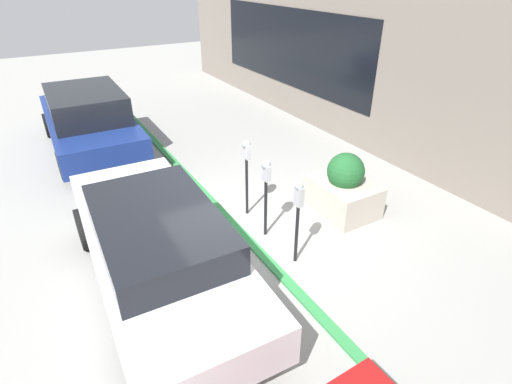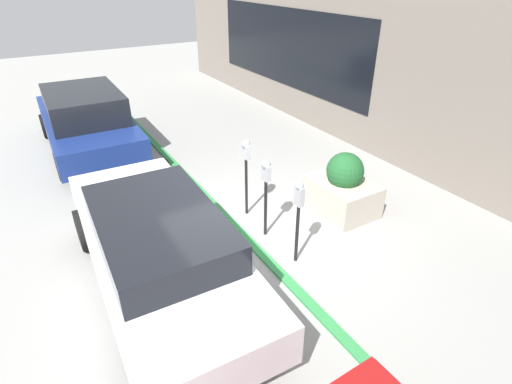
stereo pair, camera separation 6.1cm
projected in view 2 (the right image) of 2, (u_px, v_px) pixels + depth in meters
ground_plane at (252, 239)px, 6.94m from camera, size 40.00×40.00×0.00m
curb_strip at (248, 239)px, 6.89m from camera, size 24.50×0.16×0.04m
building_facade at (443, 97)px, 8.03m from camera, size 24.50×0.17×3.67m
parking_meter_nearest at (299, 206)px, 5.94m from camera, size 0.15×0.13×1.41m
parking_meter_second at (266, 180)px, 6.54m from camera, size 0.18×0.16×1.43m
parking_meter_middle at (246, 159)px, 7.10m from camera, size 0.18×0.16×1.50m
planter_box at (343, 189)px, 7.52m from camera, size 1.24×0.96×1.20m
parked_car_middle at (158, 244)px, 5.60m from camera, size 4.81×1.88×1.33m
parked_car_rear at (86, 120)px, 9.95m from camera, size 4.80×1.97×1.56m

